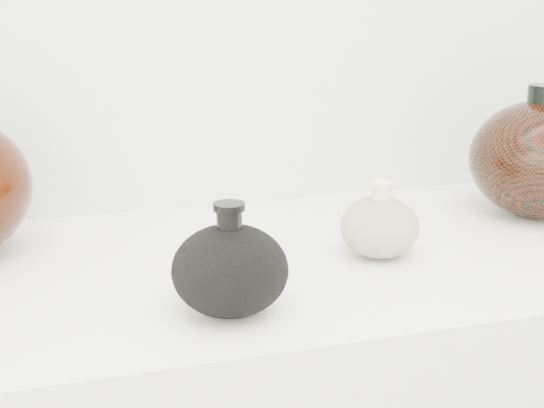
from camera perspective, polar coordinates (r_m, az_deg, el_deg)
name	(u,v)px	position (r m, az deg, el deg)	size (l,w,h in m)	color
black_gourd_vase	(230,269)	(0.78, -3.18, -4.92)	(0.15, 0.15, 0.12)	black
cream_gourd_vase	(379,226)	(0.96, 8.10, -1.67)	(0.12, 0.12, 0.10)	beige
right_round_pot	(540,158)	(1.17, 19.50, 3.25)	(0.24, 0.24, 0.19)	black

